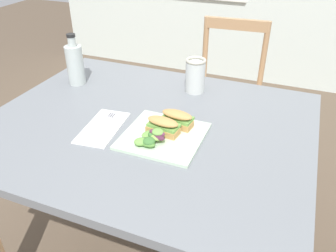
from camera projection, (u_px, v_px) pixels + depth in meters
dining_table at (148, 152)px, 1.27m from camera, size 1.13×0.92×0.74m
chair_wooden_far at (226, 98)px, 2.00m from camera, size 0.43×0.43×0.87m
plate_lunch at (163, 136)px, 1.12m from camera, size 0.25×0.25×0.01m
sandwich_half_front at (163, 125)px, 1.11m from camera, size 0.11×0.07×0.06m
sandwich_half_back at (177, 118)px, 1.15m from camera, size 0.11×0.07×0.06m
salad_mixed_greens at (153, 137)px, 1.07m from camera, size 0.10×0.14×0.04m
napkin_folded at (103, 127)px, 1.17m from camera, size 0.14×0.24×0.00m
fork_on_napkin at (105, 124)px, 1.18m from camera, size 0.04×0.19×0.00m
bottle_cold_brew at (75, 66)px, 1.44m from camera, size 0.07×0.07×0.22m
mason_jar_iced_tea at (195, 77)px, 1.38m from camera, size 0.08×0.08×0.14m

